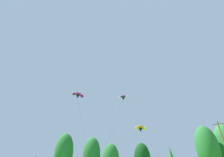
{
  "coord_description": "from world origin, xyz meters",
  "views": [
    {
      "loc": [
        5.51,
        5.35,
        2.01
      ],
      "look_at": [
        -1.27,
        24.67,
        14.26
      ],
      "focal_mm": 26.86,
      "sensor_mm": 36.0,
      "label": 1
    }
  ],
  "objects": [
    {
      "name": "treeline_tree_h",
      "position": [
        13.55,
        57.39,
        8.77
      ],
      "size": [
        5.71,
        5.71,
        14.49
      ],
      "color": "#472D19",
      "rests_on": "ground_plane"
    },
    {
      "name": "parafoil_kite_mid_orange",
      "position": [
        -0.6,
        40.98,
        11.04
      ],
      "size": [
        7.36,
        17.19,
        10.14
      ],
      "color": "orange"
    },
    {
      "name": "treeline_tree_c",
      "position": [
        -28.43,
        55.29,
        9.23
      ],
      "size": [
        5.92,
        5.92,
        15.25
      ],
      "color": "#472D19",
      "rests_on": "ground_plane"
    },
    {
      "name": "parafoil_kite_high_purple",
      "position": [
        -3.45,
        38.46,
        17.55
      ],
      "size": [
        2.49,
        13.68,
        16.48
      ],
      "color": "purple"
    },
    {
      "name": "parafoil_kite_far_magenta",
      "position": [
        -12.6,
        34.38,
        17.71
      ],
      "size": [
        10.01,
        10.46,
        16.79
      ],
      "color": "#D12893"
    },
    {
      "name": "treeline_tree_d",
      "position": [
        -19.97,
        58.31,
        8.44
      ],
      "size": [
        5.56,
        5.56,
        13.94
      ],
      "color": "#472D19",
      "rests_on": "ground_plane"
    }
  ]
}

